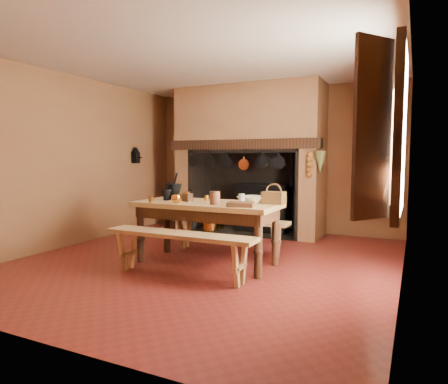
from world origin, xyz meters
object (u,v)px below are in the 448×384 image
Objects in this scene: bench_front at (180,244)px; mixing_bowl at (252,200)px; work_table at (207,212)px; coffee_grinder at (188,197)px; wicker_basket at (274,197)px; iron_range at (264,207)px.

mixing_bowl reaches higher than bench_front.
work_table is at bearing -162.46° from mixing_bowl.
work_table reaches higher than bench_front.
bench_front is 0.88m from coffee_grinder.
work_table is 5.43× the size of mixing_bowl.
wicker_basket reaches higher than work_table.
work_table is (0.11, -2.56, 0.23)m from iron_range.
iron_range is 0.82× the size of bench_front.
bench_front is at bearing -88.03° from iron_range.
coffee_grinder reaches higher than bench_front.
iron_range is at bearing 99.44° from coffee_grinder.
coffee_grinder is (-0.28, -0.03, 0.20)m from work_table.
wicker_basket is (0.99, -2.36, 0.45)m from iron_range.
bench_front is (-0.00, -0.70, -0.30)m from work_table.
iron_range is at bearing 91.97° from bench_front.
wicker_basket is (0.88, 0.20, 0.22)m from work_table.
work_table is 0.35m from coffee_grinder.
bench_front is 1.17m from mixing_bowl.
mixing_bowl is at bearing -73.61° from iron_range.
iron_range is 2.60m from wicker_basket.
bench_front is 6.79× the size of wicker_basket.
iron_range is at bearing 92.50° from work_table.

